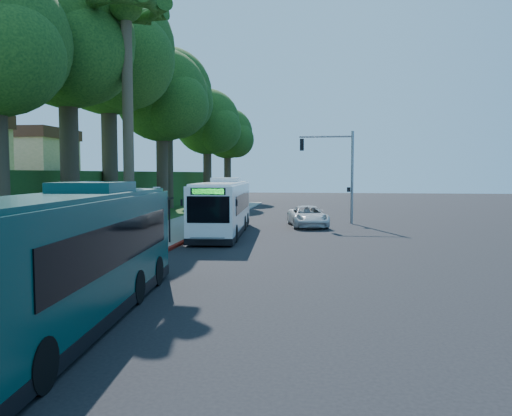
# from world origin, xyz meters

# --- Properties ---
(ground) EXTENTS (140.00, 140.00, 0.00)m
(ground) POSITION_xyz_m (0.00, 0.00, 0.00)
(ground) COLOR black
(ground) RESTS_ON ground
(sidewalk) EXTENTS (4.50, 70.00, 0.12)m
(sidewalk) POSITION_xyz_m (-7.30, 0.00, 0.06)
(sidewalk) COLOR gray
(sidewalk) RESTS_ON ground
(red_curb) EXTENTS (0.25, 30.00, 0.13)m
(red_curb) POSITION_xyz_m (-5.00, -4.00, 0.07)
(red_curb) COLOR maroon
(red_curb) RESTS_ON ground
(grass_verge) EXTENTS (8.00, 70.00, 0.06)m
(grass_verge) POSITION_xyz_m (-13.00, 5.00, 0.03)
(grass_verge) COLOR #234719
(grass_verge) RESTS_ON ground
(bus_shelter) EXTENTS (3.20, 1.51, 2.55)m
(bus_shelter) POSITION_xyz_m (-7.26, -2.86, 1.81)
(bus_shelter) COLOR black
(bus_shelter) RESTS_ON ground
(stop_sign_pole) EXTENTS (0.35, 0.06, 3.17)m
(stop_sign_pole) POSITION_xyz_m (-5.40, -5.00, 2.08)
(stop_sign_pole) COLOR gray
(stop_sign_pole) RESTS_ON ground
(traffic_signal_pole) EXTENTS (4.10, 0.30, 7.00)m
(traffic_signal_pole) POSITION_xyz_m (3.78, 10.00, 4.42)
(traffic_signal_pole) COLOR gray
(traffic_signal_pole) RESTS_ON ground
(palm_tree) EXTENTS (4.20, 4.20, 14.40)m
(palm_tree) POSITION_xyz_m (-8.20, -1.50, 12.38)
(palm_tree) COLOR #4C3F2D
(palm_tree) RESTS_ON ground
(hillside_backdrop) EXTENTS (24.00, 60.00, 8.80)m
(hillside_backdrop) POSITION_xyz_m (-26.30, 15.10, 2.44)
(hillside_backdrop) COLOR #234719
(hillside_backdrop) RESTS_ON ground
(tree_0) EXTENTS (8.40, 8.00, 15.70)m
(tree_0) POSITION_xyz_m (-12.40, -0.02, 11.20)
(tree_0) COLOR #382B1E
(tree_0) RESTS_ON ground
(tree_1) EXTENTS (10.50, 10.00, 18.26)m
(tree_1) POSITION_xyz_m (-13.37, 7.98, 12.73)
(tree_1) COLOR #382B1E
(tree_1) RESTS_ON ground
(tree_2) EXTENTS (8.82, 8.40, 15.12)m
(tree_2) POSITION_xyz_m (-11.89, 15.98, 10.48)
(tree_2) COLOR #382B1E
(tree_2) RESTS_ON ground
(tree_3) EXTENTS (10.08, 9.60, 17.28)m
(tree_3) POSITION_xyz_m (-13.88, 23.98, 11.98)
(tree_3) COLOR #382B1E
(tree_3) RESTS_ON ground
(tree_4) EXTENTS (8.40, 8.00, 14.14)m
(tree_4) POSITION_xyz_m (-11.40, 31.98, 9.73)
(tree_4) COLOR #382B1E
(tree_4) RESTS_ON ground
(tree_5) EXTENTS (7.35, 7.00, 12.86)m
(tree_5) POSITION_xyz_m (-10.41, 39.99, 8.96)
(tree_5) COLOR #382B1E
(tree_5) RESTS_ON ground
(white_bus) EXTENTS (3.40, 12.04, 3.54)m
(white_bus) POSITION_xyz_m (-3.67, 2.60, 1.73)
(white_bus) COLOR white
(white_bus) RESTS_ON ground
(teal_bus) EXTENTS (3.63, 12.21, 3.59)m
(teal_bus) POSITION_xyz_m (-3.81, -16.60, 1.75)
(teal_bus) COLOR #0A3735
(teal_bus) RESTS_ON ground
(pickup) EXTENTS (3.39, 5.71, 1.49)m
(pickup) POSITION_xyz_m (1.55, 7.51, 0.74)
(pickup) COLOR silver
(pickup) RESTS_ON ground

